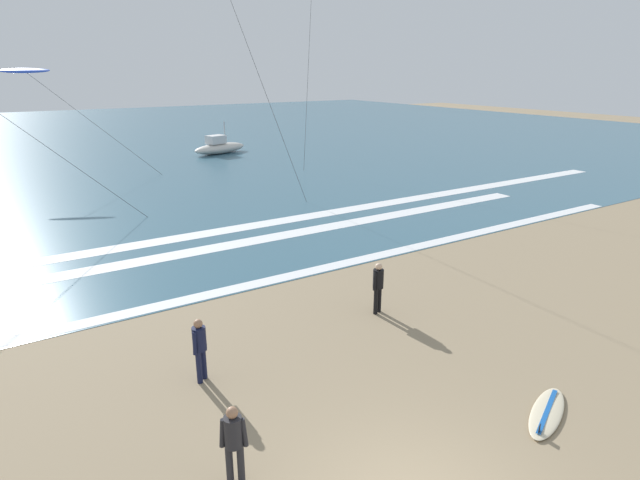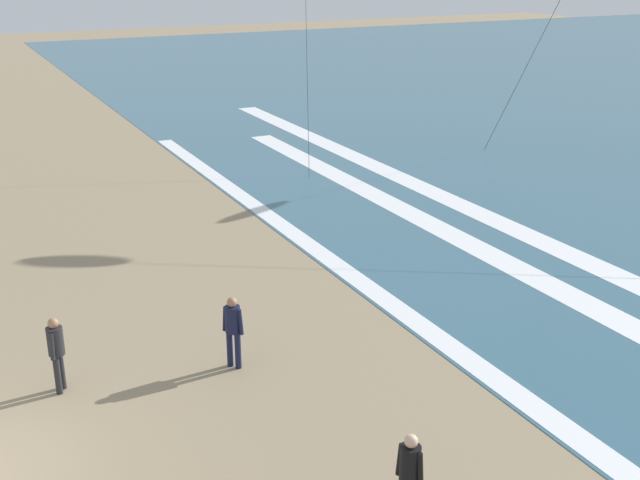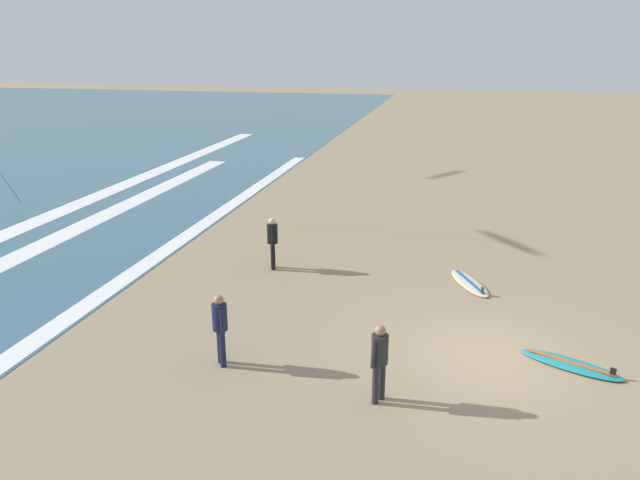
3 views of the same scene
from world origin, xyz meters
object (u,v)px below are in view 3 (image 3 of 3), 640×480
Objects in this scene: surfer_right_near at (272,239)px; surfer_background_far at (380,356)px; surfer_left_near at (220,324)px; surfboard_near_water at (571,364)px; surfboard_left_pile at (469,283)px.

surfer_background_far is at bearing -147.48° from surfer_right_near.
surfer_right_near is 1.00× the size of surfer_left_near.
surfboard_near_water is at bearing -60.00° from surfer_background_far.
surfboard_near_water is (1.57, -7.26, -0.91)m from surfer_left_near.
surfer_left_near reaches higher than surfboard_near_water.
surfer_left_near is at bearing 79.54° from surfer_background_far.
surfboard_left_pile is 4.70m from surfboard_near_water.
surfer_background_far reaches higher than surfboard_near_water.
surfer_background_far is at bearing -100.46° from surfer_left_near.
surfer_left_near is at bearing 138.16° from surfboard_left_pile.
surfboard_near_water is (-4.19, -7.90, -0.91)m from surfer_right_near.
surfboard_left_pile is (0.02, -5.82, -0.91)m from surfer_right_near.
surfer_right_near is at bearing 32.52° from surfer_background_far.
surfboard_near_water is at bearing -153.75° from surfboard_left_pile.
surfer_left_near is at bearing 102.22° from surfboard_near_water.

